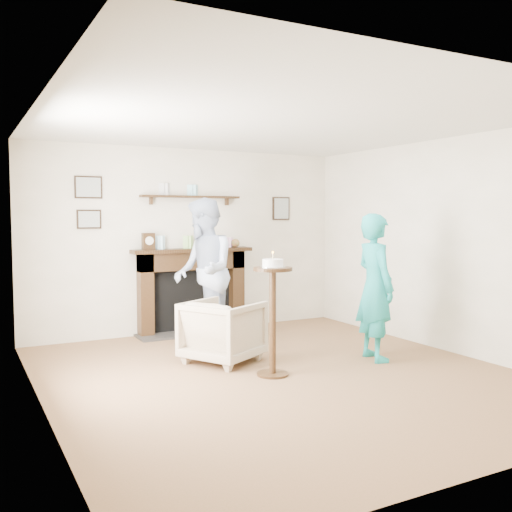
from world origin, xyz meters
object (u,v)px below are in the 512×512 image
at_px(man, 204,345).
at_px(woman, 374,359).
at_px(armchair, 223,362).
at_px(pedestal_table, 273,299).

xyz_separation_m(man, woman, (1.40, -1.55, 0.00)).
xyz_separation_m(armchair, woman, (1.54, -0.69, 0.00)).
distance_m(armchair, man, 0.88).
xyz_separation_m(armchair, pedestal_table, (0.22, -0.71, 0.77)).
xyz_separation_m(woman, pedestal_table, (-1.31, -0.02, 0.77)).
bearing_deg(pedestal_table, man, 92.98).
height_order(man, pedestal_table, pedestal_table).
height_order(armchair, man, man).
bearing_deg(pedestal_table, woman, 1.04).
relative_size(man, woman, 1.12).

